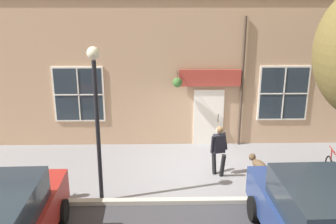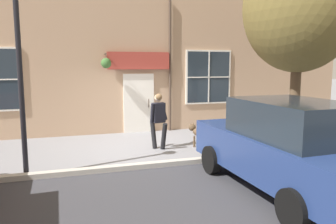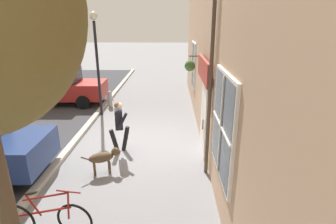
# 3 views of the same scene
# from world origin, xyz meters

# --- Properties ---
(ground_plane) EXTENTS (90.00, 90.00, 0.00)m
(ground_plane) POSITION_xyz_m (0.00, 0.00, 0.00)
(ground_plane) COLOR gray
(storefront_facade) EXTENTS (0.95, 18.00, 5.36)m
(storefront_facade) POSITION_xyz_m (-2.34, -0.01, 2.67)
(storefront_facade) COLOR tan
(storefront_facade) RESTS_ON ground_plane
(pedestrian_walking) EXTENTS (0.61, 0.55, 1.61)m
(pedestrian_walking) POSITION_xyz_m (0.36, 0.44, 0.95)
(pedestrian_walking) COLOR black
(pedestrian_walking) RESTS_ON ground_plane
(dog_on_leash) EXTENTS (0.99, 0.51, 0.69)m
(dog_on_leash) POSITION_xyz_m (0.57, 1.62, 0.45)
(dog_on_leash) COLOR brown
(dog_on_leash) RESTS_ON ground_plane
(parked_car_mid_block) EXTENTS (4.34, 2.01, 1.75)m
(parked_car_mid_block) POSITION_xyz_m (4.19, 1.86, 0.88)
(parked_car_mid_block) COLOR navy
(parked_car_mid_block) RESTS_ON ground_plane
(street_lamp) EXTENTS (0.32, 0.32, 4.18)m
(street_lamp) POSITION_xyz_m (1.82, -2.95, 2.79)
(street_lamp) COLOR black
(street_lamp) RESTS_ON ground_plane
(fire_hydrant) EXTENTS (0.34, 0.20, 0.77)m
(fire_hydrant) POSITION_xyz_m (1.69, -4.06, 0.40)
(fire_hydrant) COLOR #99999E
(fire_hydrant) RESTS_ON ground_plane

